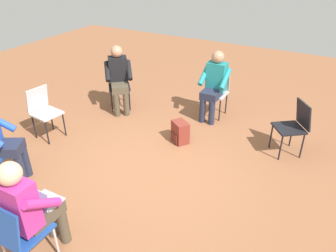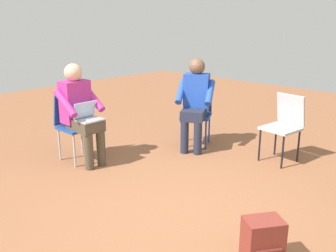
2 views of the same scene
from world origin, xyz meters
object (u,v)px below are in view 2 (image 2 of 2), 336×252
object	(u,v)px
chair_west	(73,122)
backpack_near_laptop_user	(262,244)
person_with_laptop	(80,109)
chair_north	(284,123)
chair_northwest	(197,110)
person_in_blue	(195,99)

from	to	relation	value
chair_west	backpack_near_laptop_user	distance (m)	2.90
person_with_laptop	chair_north	bearing A→B (deg)	134.48
chair_northwest	chair_west	world-z (taller)	same
chair_northwest	backpack_near_laptop_user	size ratio (longest dim) A/B	2.36
chair_north	person_with_laptop	distance (m)	2.55
chair_west	chair_north	bearing A→B (deg)	131.92
person_in_blue	backpack_near_laptop_user	bearing A→B (deg)	111.06
person_with_laptop	person_in_blue	size ratio (longest dim) A/B	1.00
person_with_laptop	backpack_near_laptop_user	distance (m)	2.76
chair_west	person_in_blue	xyz separation A→B (m)	(0.84, 1.40, 0.20)
chair_northwest	chair_north	distance (m)	1.24
person_in_blue	backpack_near_laptop_user	world-z (taller)	person_in_blue
backpack_near_laptop_user	chair_west	bearing A→B (deg)	174.91
backpack_near_laptop_user	chair_northwest	bearing A→B (deg)	139.47
chair_west	backpack_near_laptop_user	world-z (taller)	chair_west
chair_north	backpack_near_laptop_user	bearing A→B (deg)	120.70
chair_north	backpack_near_laptop_user	xyz separation A→B (m)	(0.90, -2.05, -0.34)
chair_north	chair_west	xyz separation A→B (m)	(-1.97, -1.80, 0.00)
chair_west	backpack_near_laptop_user	size ratio (longest dim) A/B	2.36
chair_north	person_in_blue	world-z (taller)	person_in_blue
chair_north	chair_west	bearing A→B (deg)	49.44
chair_west	backpack_near_laptop_user	xyz separation A→B (m)	(2.87, -0.26, -0.34)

